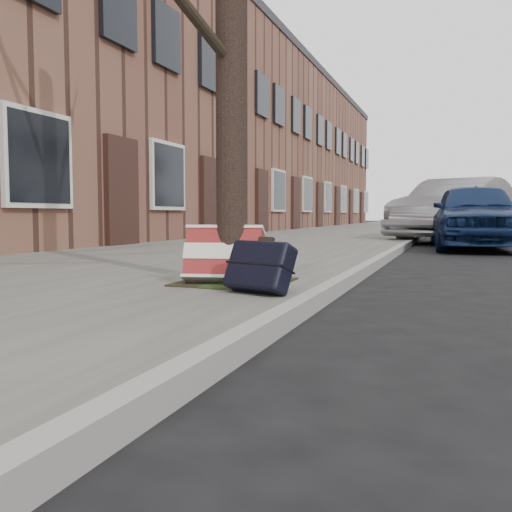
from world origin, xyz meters
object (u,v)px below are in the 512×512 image
(car_near_front, at_px, (474,215))
(car_near_mid, at_px, (457,210))
(suitcase_navy, at_px, (260,266))
(suitcase_red, at_px, (224,255))

(car_near_front, xyz_separation_m, car_near_mid, (-0.32, 3.00, 0.13))
(suitcase_navy, height_order, car_near_mid, car_near_mid)
(suitcase_navy, xyz_separation_m, car_near_mid, (1.31, 11.09, 0.47))
(suitcase_red, height_order, suitcase_navy, suitcase_red)
(car_near_front, bearing_deg, suitcase_navy, -105.72)
(suitcase_navy, relative_size, car_near_front, 0.13)
(suitcase_red, height_order, car_near_front, car_near_front)
(suitcase_red, distance_m, suitcase_navy, 0.60)
(suitcase_red, distance_m, car_near_mid, 10.84)
(suitcase_navy, distance_m, car_near_front, 8.25)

